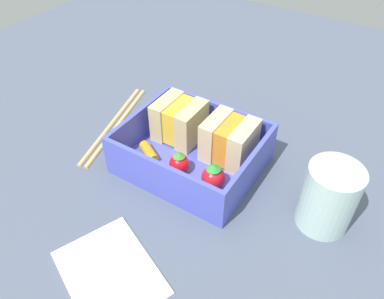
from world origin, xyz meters
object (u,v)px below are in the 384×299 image
Objects in this scene: sandwich_center_left at (229,140)px; chopstick_pair at (115,123)px; sandwich_left at (179,121)px; drinking_glass at (329,196)px; strawberry_left at (181,164)px; strawberry_far_left at (213,177)px; carrot_stick_far_left at (149,152)px; folded_napkin at (110,272)px.

sandwich_center_left is 0.31× the size of chopstick_pair.
sandwich_left is 0.31× the size of chopstick_pair.
sandwich_center_left is 19.40cm from chopstick_pair.
drinking_glass is at bearing -10.69° from sandwich_center_left.
strawberry_left is 0.90× the size of strawberry_far_left.
chopstick_pair is (-20.00, 4.05, -2.47)cm from strawberry_far_left.
carrot_stick_far_left is at bearing 178.88° from strawberry_far_left.
sandwich_center_left is at bearing 32.03° from carrot_stick_far_left.
chopstick_pair is at bearing -170.23° from sandwich_left.
sandwich_left is at bearing 9.77° from chopstick_pair.
sandwich_left is 11.75cm from chopstick_pair.
strawberry_left is 0.16× the size of chopstick_pair.
folded_napkin is at bearing -85.21° from strawberry_left.
sandwich_left is at bearing 173.11° from drinking_glass.
carrot_stick_far_left reaches higher than folded_napkin.
carrot_stick_far_left is 0.30× the size of folded_napkin.
chopstick_pair is (-10.99, -1.89, -3.71)cm from sandwich_left.
folded_napkin is (5.57, -21.60, -3.86)cm from sandwich_left.
sandwich_center_left reaches higher than strawberry_left.
carrot_stick_far_left is (-9.18, -5.74, -2.17)cm from sandwich_center_left.
sandwich_center_left is 1.73× the size of strawberry_far_left.
folded_napkin is (-3.44, -15.66, -2.62)cm from strawberry_far_left.
strawberry_left is at bearing -15.09° from chopstick_pair.
strawberry_far_left is at bearing -166.02° from drinking_glass.
sandwich_left is 6.26cm from carrot_stick_far_left.
carrot_stick_far_left is 1.09× the size of strawberry_left.
strawberry_left is 0.28× the size of folded_napkin.
carrot_stick_far_left is 0.42× the size of drinking_glass.
drinking_glass is (14.17, -2.67, 0.12)cm from sandwich_center_left.
sandwich_left reaches higher than strawberry_left.
sandwich_left reaches higher than folded_napkin.
drinking_glass is at bearing -6.89° from sandwich_left.
strawberry_far_left is at bearing -33.41° from sandwich_left.
sandwich_center_left is 7.19cm from strawberry_left.
drinking_glass reaches higher than strawberry_far_left.
drinking_glass reaches higher than folded_napkin.
drinking_glass is 25.46cm from folded_napkin.
chopstick_pair is at bearing 164.91° from strawberry_left.
sandwich_left is 22.29cm from drinking_glass.
strawberry_far_left reaches higher than carrot_stick_far_left.
carrot_stick_far_left is at bearing -21.51° from chopstick_pair.
folded_napkin is (16.56, -19.71, -0.15)cm from chopstick_pair.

